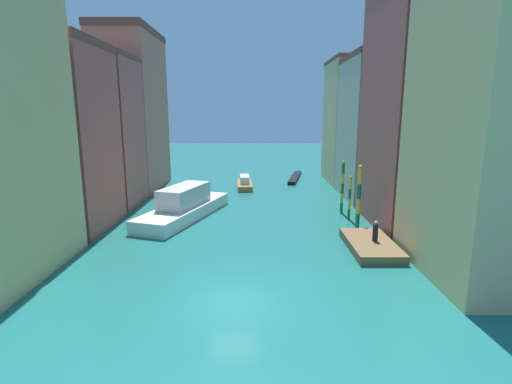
# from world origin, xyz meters

# --- Properties ---
(ground_plane) EXTENTS (154.00, 154.00, 0.00)m
(ground_plane) POSITION_xyz_m (0.00, 24.50, 0.00)
(ground_plane) COLOR #1E6B66
(building_left_1) EXTENTS (6.20, 8.04, 14.59)m
(building_left_1) POSITION_xyz_m (-13.78, 12.54, 7.30)
(building_left_1) COLOR #B25147
(building_left_1) RESTS_ON ground
(building_left_2) EXTENTS (6.20, 7.19, 14.58)m
(building_left_2) POSITION_xyz_m (-13.78, 20.49, 7.30)
(building_left_2) COLOR #B25147
(building_left_2) RESTS_ON ground
(building_left_3) EXTENTS (6.20, 11.27, 18.68)m
(building_left_3) POSITION_xyz_m (-13.78, 29.71, 9.36)
(building_left_3) COLOR #C6705B
(building_left_3) RESTS_ON ground
(building_right_0) EXTENTS (6.20, 9.79, 21.22)m
(building_right_0) POSITION_xyz_m (13.78, 3.46, 10.62)
(building_right_0) COLOR #DBB77A
(building_right_0) RESTS_ON ground
(building_right_1) EXTENTS (6.20, 10.47, 19.54)m
(building_right_1) POSITION_xyz_m (13.78, 13.84, 9.78)
(building_right_1) COLOR #B25147
(building_right_1) RESTS_ON ground
(building_right_2) EXTENTS (6.20, 9.94, 15.15)m
(building_right_2) POSITION_xyz_m (13.78, 24.16, 7.59)
(building_right_2) COLOR #BCB299
(building_right_2) RESTS_ON ground
(building_right_3) EXTENTS (6.20, 9.71, 15.98)m
(building_right_3) POSITION_xyz_m (13.78, 34.01, 8.00)
(building_right_3) COLOR #DBB77A
(building_right_3) RESTS_ON ground
(waterfront_dock) EXTENTS (3.01, 6.03, 0.60)m
(waterfront_dock) POSITION_xyz_m (8.94, 7.38, 0.30)
(waterfront_dock) COLOR brown
(waterfront_dock) RESTS_ON ground
(person_on_dock) EXTENTS (0.36, 0.36, 1.43)m
(person_on_dock) POSITION_xyz_m (9.21, 7.38, 1.25)
(person_on_dock) COLOR black
(person_on_dock) RESTS_ON waterfront_dock
(mooring_pole_0) EXTENTS (0.36, 0.36, 5.14)m
(mooring_pole_0) POSITION_xyz_m (9.32, 12.39, 2.62)
(mooring_pole_0) COLOR #197247
(mooring_pole_0) RESTS_ON ground
(mooring_pole_1) EXTENTS (0.27, 0.27, 3.86)m
(mooring_pole_1) POSITION_xyz_m (9.24, 14.98, 1.97)
(mooring_pole_1) COLOR #197247
(mooring_pole_1) RESTS_ON ground
(mooring_pole_2) EXTENTS (0.30, 0.30, 4.88)m
(mooring_pole_2) POSITION_xyz_m (9.08, 17.20, 2.49)
(mooring_pole_2) COLOR #197247
(mooring_pole_2) RESTS_ON ground
(vaporetto_white) EXTENTS (6.91, 12.59, 2.85)m
(vaporetto_white) POSITION_xyz_m (-5.23, 15.58, 1.05)
(vaporetto_white) COLOR white
(vaporetto_white) RESTS_ON ground
(gondola_black) EXTENTS (2.92, 10.07, 0.44)m
(gondola_black) POSITION_xyz_m (6.62, 35.93, 0.22)
(gondola_black) COLOR black
(gondola_black) RESTS_ON ground
(motorboat_0) EXTENTS (2.10, 5.97, 1.53)m
(motorboat_0) POSITION_xyz_m (-0.31, 29.44, 0.55)
(motorboat_0) COLOR olive
(motorboat_0) RESTS_ON ground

